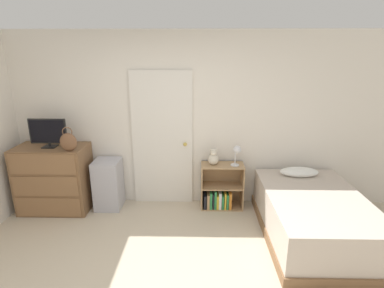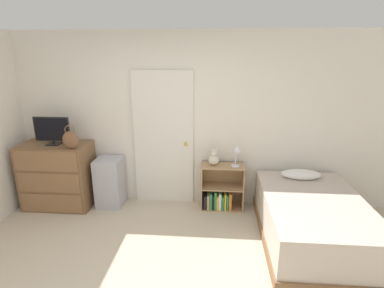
% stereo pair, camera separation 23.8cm
% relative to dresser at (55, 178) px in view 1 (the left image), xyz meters
% --- Properties ---
extents(wall_back, '(10.00, 0.06, 2.55)m').
position_rel_dresser_xyz_m(wall_back, '(1.62, 0.33, 0.79)').
color(wall_back, silver).
rests_on(wall_back, ground_plane).
extents(door_closed, '(0.89, 0.09, 2.01)m').
position_rel_dresser_xyz_m(door_closed, '(1.56, 0.27, 0.52)').
color(door_closed, silver).
rests_on(door_closed, ground_plane).
extents(dresser, '(0.98, 0.55, 0.97)m').
position_rel_dresser_xyz_m(dresser, '(0.00, 0.00, 0.00)').
color(dresser, brown).
rests_on(dresser, ground_plane).
extents(tv, '(0.52, 0.16, 0.40)m').
position_rel_dresser_xyz_m(tv, '(0.01, -0.02, 0.70)').
color(tv, black).
rests_on(tv, dresser).
extents(handbag, '(0.23, 0.10, 0.33)m').
position_rel_dresser_xyz_m(handbag, '(0.36, -0.19, 0.62)').
color(handbag, brown).
rests_on(handbag, dresser).
extents(storage_bin, '(0.37, 0.40, 0.74)m').
position_rel_dresser_xyz_m(storage_bin, '(0.76, 0.08, -0.12)').
color(storage_bin, '#ADADB7').
rests_on(storage_bin, ground_plane).
extents(bookshelf, '(0.62, 0.32, 0.68)m').
position_rel_dresser_xyz_m(bookshelf, '(2.42, 0.12, -0.24)').
color(bookshelf, tan).
rests_on(bookshelf, ground_plane).
extents(teddy_bear, '(0.16, 0.16, 0.24)m').
position_rel_dresser_xyz_m(teddy_bear, '(2.31, 0.12, 0.30)').
color(teddy_bear, beige).
rests_on(teddy_bear, bookshelf).
extents(desk_lamp, '(0.14, 0.14, 0.30)m').
position_rel_dresser_xyz_m(desk_lamp, '(2.64, 0.07, 0.41)').
color(desk_lamp, silver).
rests_on(desk_lamp, bookshelf).
extents(bed, '(1.20, 1.83, 0.67)m').
position_rel_dresser_xyz_m(bed, '(3.53, -0.63, -0.20)').
color(bed, brown).
rests_on(bed, ground_plane).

